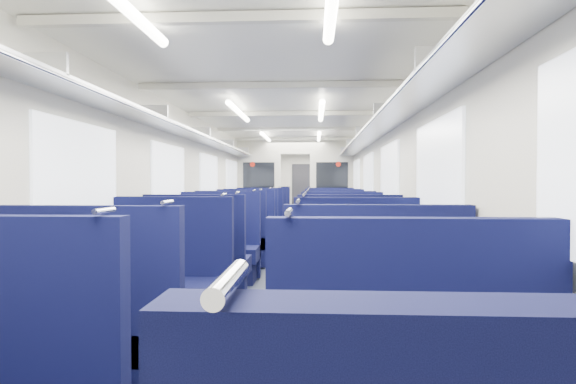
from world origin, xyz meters
TOP-DOWN VIEW (x-y plane):
  - floor at (0.00, 0.00)m, footprint 2.80×18.00m
  - ceiling at (0.00, 0.00)m, footprint 2.80×18.00m
  - wall_left at (-1.40, 0.00)m, footprint 0.02×18.00m
  - dado_left at (-1.39, 0.00)m, footprint 0.03×17.90m
  - wall_right at (1.40, 0.00)m, footprint 0.02×18.00m
  - dado_right at (1.39, 0.00)m, footprint 0.03×17.90m
  - wall_far at (0.00, 9.00)m, footprint 2.80×0.02m
  - luggage_rack_left at (-1.21, 0.00)m, footprint 0.36×17.40m
  - luggage_rack_right at (1.21, 0.00)m, footprint 0.36×17.40m
  - windows at (0.00, -0.46)m, footprint 2.78×15.60m
  - ceiling_fittings at (0.00, -0.26)m, footprint 2.70×16.06m
  - end_door at (0.00, 8.94)m, footprint 0.75×0.06m
  - bulkhead at (-0.00, 2.57)m, footprint 2.80×0.10m
  - seat_4 at (-0.83, -6.07)m, footprint 1.10×0.61m
  - seat_5 at (0.83, -5.88)m, footprint 1.10×0.61m
  - seat_6 at (-0.83, -4.71)m, footprint 1.10×0.61m
  - seat_7 at (0.83, -4.79)m, footprint 1.10×0.61m
  - seat_8 at (-0.83, -3.64)m, footprint 1.10×0.61m
  - seat_9 at (0.83, -3.64)m, footprint 1.10×0.61m
  - seat_10 at (-0.83, -2.53)m, footprint 1.10×0.61m
  - seat_11 at (0.83, -2.57)m, footprint 1.10×0.61m
  - seat_12 at (-0.83, -1.42)m, footprint 1.10×0.61m
  - seat_13 at (0.83, -1.47)m, footprint 1.10×0.61m
  - seat_14 at (-0.83, -0.15)m, footprint 1.10×0.61m
  - seat_15 at (0.83, -0.14)m, footprint 1.10×0.61m
  - seat_16 at (-0.83, 0.92)m, footprint 1.10×0.61m
  - seat_17 at (0.83, 0.86)m, footprint 1.10×0.61m
  - seat_18 at (-0.83, 2.15)m, footprint 1.10×0.61m
  - seat_19 at (0.83, 2.12)m, footprint 1.10×0.61m
  - seat_20 at (-0.83, 4.12)m, footprint 1.10×0.61m
  - seat_21 at (0.83, 4.19)m, footprint 1.10×0.61m
  - seat_22 at (-0.83, 5.24)m, footprint 1.10×0.61m
  - seat_23 at (0.83, 5.25)m, footprint 1.10×0.61m

SIDE VIEW (x-z plane):
  - floor at x=0.00m, z-range -0.01..0.01m
  - dado_left at x=-1.39m, z-range 0.00..0.70m
  - dado_right at x=1.39m, z-range 0.00..0.70m
  - seat_4 at x=-0.83m, z-range -0.24..0.99m
  - seat_5 at x=0.83m, z-range -0.24..0.99m
  - seat_6 at x=-0.83m, z-range -0.24..0.99m
  - seat_7 at x=0.83m, z-range -0.24..0.99m
  - seat_8 at x=-0.83m, z-range -0.24..0.99m
  - seat_9 at x=0.83m, z-range -0.24..0.99m
  - seat_10 at x=-0.83m, z-range -0.24..0.99m
  - seat_11 at x=0.83m, z-range -0.24..0.99m
  - seat_12 at x=-0.83m, z-range -0.24..0.99m
  - seat_13 at x=0.83m, z-range -0.24..0.99m
  - seat_14 at x=-0.83m, z-range -0.24..0.99m
  - seat_15 at x=0.83m, z-range -0.24..0.99m
  - seat_16 at x=-0.83m, z-range -0.24..0.99m
  - seat_17 at x=0.83m, z-range -0.24..0.99m
  - seat_18 at x=-0.83m, z-range -0.24..0.99m
  - seat_19 at x=0.83m, z-range -0.24..0.99m
  - seat_20 at x=-0.83m, z-range -0.24..0.99m
  - seat_21 at x=0.83m, z-range -0.24..0.99m
  - seat_22 at x=-0.83m, z-range -0.24..0.99m
  - seat_23 at x=0.83m, z-range -0.24..0.99m
  - end_door at x=0.00m, z-range 0.00..2.00m
  - wall_left at x=-1.40m, z-range 0.00..2.35m
  - wall_right at x=1.40m, z-range 0.00..2.35m
  - wall_far at x=0.00m, z-range 0.00..2.35m
  - bulkhead at x=0.00m, z-range 0.06..2.41m
  - windows at x=0.00m, z-range 1.04..1.79m
  - luggage_rack_left at x=-1.21m, z-range 1.88..2.06m
  - luggage_rack_right at x=1.21m, z-range 1.88..2.06m
  - ceiling_fittings at x=0.00m, z-range 2.23..2.35m
  - ceiling at x=0.00m, z-range 2.35..2.35m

